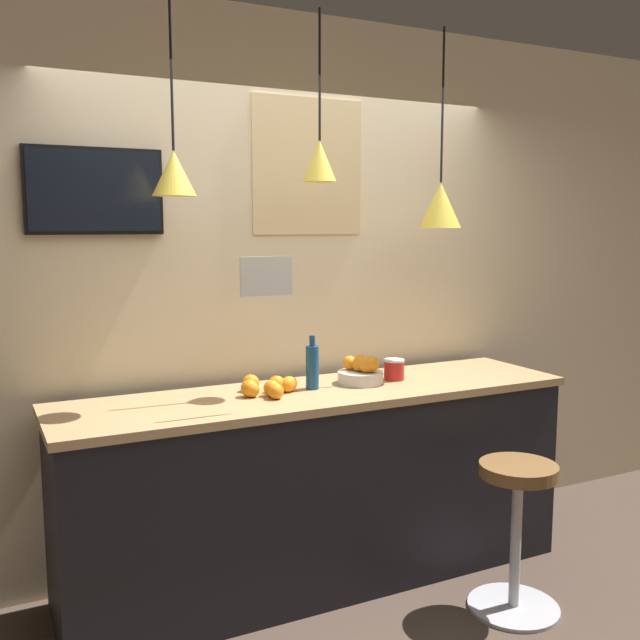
# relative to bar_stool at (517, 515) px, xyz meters

# --- Properties ---
(back_wall) EXTENTS (8.00, 0.06, 2.90)m
(back_wall) POSITION_rel_bar_stool_xyz_m (-0.69, 1.11, 0.99)
(back_wall) COLOR beige
(back_wall) RESTS_ON ground_plane
(service_counter) EXTENTS (2.60, 0.65, 0.99)m
(service_counter) POSITION_rel_bar_stool_xyz_m (-0.69, 0.67, 0.04)
(service_counter) COLOR black
(service_counter) RESTS_ON ground_plane
(bar_stool) EXTENTS (0.43, 0.43, 0.71)m
(bar_stool) POSITION_rel_bar_stool_xyz_m (0.00, 0.00, 0.00)
(bar_stool) COLOR #B7B7BC
(bar_stool) RESTS_ON ground_plane
(fruit_bowl) EXTENTS (0.23, 0.23, 0.15)m
(fruit_bowl) POSITION_rel_bar_stool_xyz_m (-0.44, 0.71, 0.59)
(fruit_bowl) COLOR beige
(fruit_bowl) RESTS_ON service_counter
(orange_pile) EXTENTS (0.30, 0.28, 0.08)m
(orange_pile) POSITION_rel_bar_stool_xyz_m (-0.96, 0.69, 0.57)
(orange_pile) COLOR orange
(orange_pile) RESTS_ON service_counter
(juice_bottle) EXTENTS (0.07, 0.07, 0.27)m
(juice_bottle) POSITION_rel_bar_stool_xyz_m (-0.71, 0.71, 0.64)
(juice_bottle) COLOR navy
(juice_bottle) RESTS_ON service_counter
(spread_jar) EXTENTS (0.11, 0.11, 0.11)m
(spread_jar) POSITION_rel_bar_stool_xyz_m (-0.24, 0.71, 0.58)
(spread_jar) COLOR red
(spread_jar) RESTS_ON service_counter
(pendant_lamp_left) EXTENTS (0.19, 0.19, 0.87)m
(pendant_lamp_left) POSITION_rel_bar_stool_xyz_m (-1.40, 0.67, 1.57)
(pendant_lamp_left) COLOR black
(pendant_lamp_middle) EXTENTS (0.16, 0.16, 0.80)m
(pendant_lamp_middle) POSITION_rel_bar_stool_xyz_m (-0.69, 0.67, 1.65)
(pendant_lamp_middle) COLOR black
(pendant_lamp_right) EXTENTS (0.22, 0.22, 1.02)m
(pendant_lamp_right) POSITION_rel_bar_stool_xyz_m (0.01, 0.67, 1.45)
(pendant_lamp_right) COLOR black
(mounted_tv) EXTENTS (0.63, 0.04, 0.40)m
(mounted_tv) POSITION_rel_bar_stool_xyz_m (-1.67, 1.05, 1.50)
(mounted_tv) COLOR black
(hanging_menu_board) EXTENTS (0.24, 0.01, 0.17)m
(hanging_menu_board) POSITION_rel_bar_stool_xyz_m (-1.07, 0.42, 1.12)
(hanging_menu_board) COLOR silver
(wall_poster) EXTENTS (0.64, 0.01, 0.72)m
(wall_poster) POSITION_rel_bar_stool_xyz_m (-0.56, 1.07, 1.65)
(wall_poster) COLOR #DBBC84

